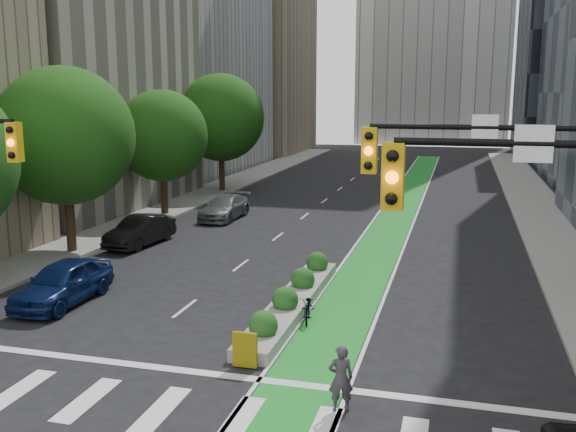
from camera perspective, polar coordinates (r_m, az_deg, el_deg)
The scene contains 15 objects.
ground at distance 17.26m, azimuth -9.74°, elevation -15.14°, with size 160.00×160.00×0.00m, color black.
sidewalk_left at distance 43.82m, azimuth -10.11°, elevation 0.92°, with size 3.60×90.00×0.15m, color gray.
sidewalk_right at distance 40.04m, azimuth 22.14°, elevation -0.66°, with size 3.60×90.00×0.15m, color gray.
bike_lane_paint at distance 44.80m, azimuth 10.16°, elevation 1.04°, with size 2.20×70.00×0.01m, color #188925.
building_tan_far at distance 84.53m, azimuth -3.44°, elevation 14.57°, with size 14.00×16.00×26.00m, color tan.
tree_mid at distance 31.53m, azimuth -19.22°, elevation 6.72°, with size 6.40×6.40×8.78m.
tree_midfar at distance 40.21m, azimuth -11.13°, elevation 7.00°, with size 5.60×5.60×7.76m.
tree_far at distance 49.34m, azimuth -6.00°, elevation 8.69°, with size 6.60×6.60×9.00m.
signal_right at distance 14.86m, azimuth 22.45°, elevation -0.51°, with size 5.82×0.51×7.20m.
median_planter at distance 22.90m, azimuth 0.44°, elevation -7.32°, with size 1.20×10.26×1.10m.
bicycle at distance 21.77m, azimuth 1.82°, elevation -8.10°, with size 0.60×1.71×0.90m, color gray.
cyclist at distance 15.82m, azimuth 4.71°, elevation -14.19°, with size 0.61×0.40×1.67m, color #3A333D.
parked_car_left_near at distance 24.71m, azimuth -19.39°, elevation -5.59°, with size 1.86×4.61×1.57m, color #0C1B4A.
parked_car_left_mid at distance 32.92m, azimuth -13.02°, elevation -1.32°, with size 1.55×4.43×1.46m, color black.
parked_car_left_far at distance 39.07m, azimuth -5.67°, elevation 0.76°, with size 1.96×4.83×1.40m, color #5B5E60.
Camera 1 is at (6.71, -14.01, 7.53)m, focal length 40.00 mm.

